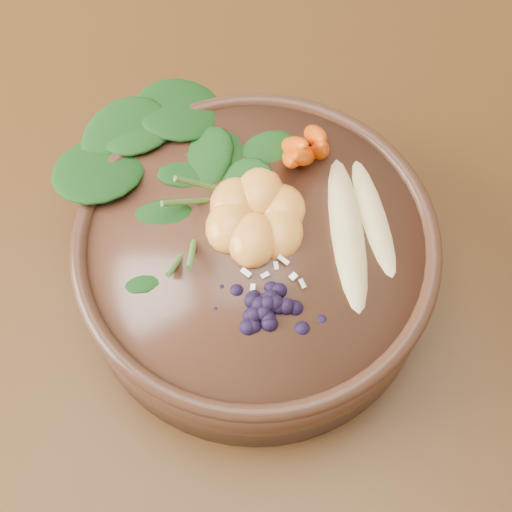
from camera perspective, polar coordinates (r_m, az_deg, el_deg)
ground at (r=1.43m, az=-3.45°, el=-11.76°), size 4.00×4.00×0.00m
dining_table at (r=0.82m, az=-5.89°, el=1.07°), size 1.60×0.90×0.75m
stoneware_bowl at (r=0.65m, az=-0.00°, el=-0.41°), size 0.39×0.39×0.09m
kale_heap at (r=0.63m, az=-5.15°, el=7.34°), size 0.25×0.23×0.05m
carrot_cluster at (r=0.63m, az=4.46°, el=10.66°), size 0.08×0.08×0.09m
banana_halves at (r=0.62m, az=8.53°, el=3.24°), size 0.09×0.19×0.03m
mandarin_cluster at (r=0.61m, az=0.02°, el=3.88°), size 0.11×0.12×0.04m
blueberry_pile at (r=0.57m, az=1.01°, el=-3.26°), size 0.17×0.14×0.04m
coconut_flakes at (r=0.60m, az=0.42°, el=-0.17°), size 0.12×0.10×0.01m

